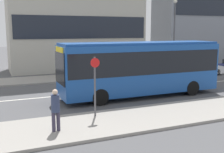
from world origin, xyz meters
name	(u,v)px	position (x,y,z in m)	size (l,w,h in m)	color
ground_plane	(94,93)	(0.00, 0.00, 0.00)	(120.00, 120.00, 0.00)	#4F4F51
sidewalk_near	(138,118)	(0.00, -6.25, 0.07)	(44.00, 3.50, 0.13)	gray
sidewalk_far	(70,78)	(0.00, 6.25, 0.07)	(44.00, 3.50, 0.13)	gray
lane_centerline	(94,93)	(0.00, 0.00, 0.00)	(41.80, 0.16, 0.01)	silver
city_bus	(141,66)	(2.42, -2.05, 1.98)	(10.33, 2.54, 3.45)	#194793
parked_car_0	(200,68)	(11.85, 3.34, 0.66)	(4.07, 1.88, 1.40)	silver
pedestrian_near_stop	(56,108)	(-3.97, -6.61, 1.12)	(0.35, 0.34, 1.73)	#383347
bus_stop_sign	(95,82)	(-1.82, -5.30, 1.78)	(0.44, 0.12, 2.83)	#4C4C51
street_lamp	(174,28)	(10.06, 5.19, 4.36)	(0.36, 0.36, 6.93)	#4C4C51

